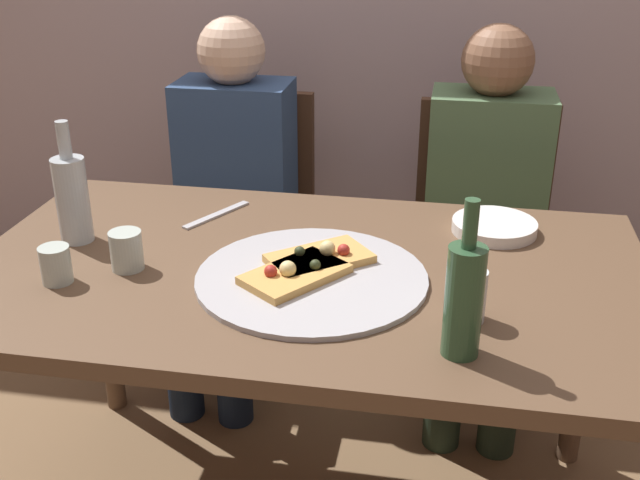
# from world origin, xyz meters

# --- Properties ---
(dining_table) EXTENTS (1.52, 0.88, 0.75)m
(dining_table) POSITION_xyz_m (0.00, 0.00, 0.67)
(dining_table) COLOR brown
(dining_table) RESTS_ON ground_plane
(pizza_tray) EXTENTS (0.50, 0.50, 0.01)m
(pizza_tray) POSITION_xyz_m (0.03, -0.06, 0.75)
(pizza_tray) COLOR #ADADB2
(pizza_tray) RESTS_ON dining_table
(pizza_slice_last) EXTENTS (0.25, 0.24, 0.05)m
(pizza_slice_last) POSITION_xyz_m (0.03, 0.01, 0.77)
(pizza_slice_last) COLOR tan
(pizza_slice_last) RESTS_ON pizza_tray
(pizza_slice_extra) EXTENTS (0.24, 0.25, 0.05)m
(pizza_slice_extra) POSITION_xyz_m (-0.01, -0.08, 0.77)
(pizza_slice_extra) COLOR tan
(pizza_slice_extra) RESTS_ON pizza_tray
(wine_bottle) EXTENTS (0.07, 0.07, 0.30)m
(wine_bottle) POSITION_xyz_m (0.34, -0.29, 0.86)
(wine_bottle) COLOR #2D5133
(wine_bottle) RESTS_ON dining_table
(beer_bottle) EXTENTS (0.08, 0.08, 0.29)m
(beer_bottle) POSITION_xyz_m (-0.56, 0.04, 0.86)
(beer_bottle) COLOR #B2BCC1
(beer_bottle) RESTS_ON dining_table
(tumbler_near) EXTENTS (0.07, 0.07, 0.08)m
(tumbler_near) POSITION_xyz_m (-0.51, -0.16, 0.79)
(tumbler_near) COLOR #B7C6BC
(tumbler_near) RESTS_ON dining_table
(tumbler_far) EXTENTS (0.07, 0.07, 0.09)m
(tumbler_far) POSITION_xyz_m (-0.38, -0.08, 0.79)
(tumbler_far) COLOR #B7C6BC
(tumbler_far) RESTS_ON dining_table
(wine_glass) EXTENTS (0.06, 0.06, 0.11)m
(wine_glass) POSITION_xyz_m (0.36, -0.17, 0.80)
(wine_glass) COLOR silver
(wine_glass) RESTS_ON dining_table
(plate_stack) EXTENTS (0.21, 0.21, 0.03)m
(plate_stack) POSITION_xyz_m (0.42, 0.27, 0.76)
(plate_stack) COLOR white
(plate_stack) RESTS_ON dining_table
(table_knife) EXTENTS (0.12, 0.20, 0.01)m
(table_knife) POSITION_xyz_m (-0.28, 0.25, 0.75)
(table_knife) COLOR #B7B7BC
(table_knife) RESTS_ON dining_table
(chair_left) EXTENTS (0.44, 0.44, 0.90)m
(chair_left) POSITION_xyz_m (-0.38, 0.84, 0.51)
(chair_left) COLOR #472D1E
(chair_left) RESTS_ON ground_plane
(chair_right) EXTENTS (0.44, 0.44, 0.90)m
(chair_right) POSITION_xyz_m (0.41, 0.84, 0.51)
(chair_right) COLOR #472D1E
(chair_right) RESTS_ON ground_plane
(guest_in_sweater) EXTENTS (0.36, 0.56, 1.17)m
(guest_in_sweater) POSITION_xyz_m (-0.38, 0.69, 0.64)
(guest_in_sweater) COLOR navy
(guest_in_sweater) RESTS_ON ground_plane
(guest_in_beanie) EXTENTS (0.36, 0.56, 1.17)m
(guest_in_beanie) POSITION_xyz_m (0.41, 0.69, 0.64)
(guest_in_beanie) COLOR #4C6B47
(guest_in_beanie) RESTS_ON ground_plane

